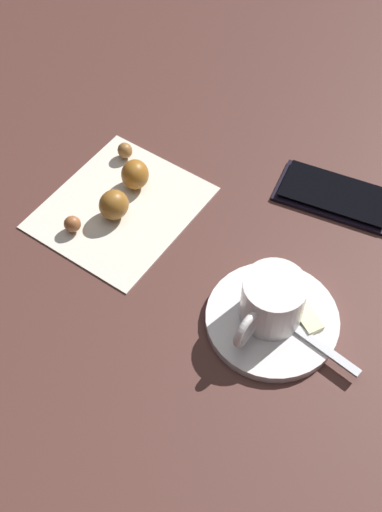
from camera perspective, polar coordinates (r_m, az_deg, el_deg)
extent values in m
plane|color=#4D2C26|center=(0.74, 0.39, 0.89)|extent=(1.80, 1.80, 0.00)
cylinder|color=white|center=(0.69, 7.13, -5.69)|extent=(0.14, 0.14, 0.01)
cylinder|color=white|center=(0.66, 7.02, -4.09)|extent=(0.07, 0.07, 0.06)
cylinder|color=#412716|center=(0.65, 7.12, -3.56)|extent=(0.05, 0.05, 0.00)
torus|color=white|center=(0.64, 5.00, -6.49)|extent=(0.02, 0.04, 0.04)
cube|color=silver|center=(0.67, 10.80, -7.43)|extent=(0.11, 0.03, 0.00)
ellipsoid|color=silver|center=(0.69, 6.09, -4.01)|extent=(0.03, 0.02, 0.01)
cube|color=beige|center=(0.69, 9.72, -4.60)|extent=(0.07, 0.03, 0.01)
cube|color=silver|center=(0.78, -6.25, 4.35)|extent=(0.21, 0.23, 0.00)
ellipsoid|color=#94542E|center=(0.76, -10.51, 2.83)|extent=(0.03, 0.03, 0.02)
ellipsoid|color=#905B21|center=(0.76, -6.88, 4.55)|extent=(0.04, 0.04, 0.04)
ellipsoid|color=#985D1F|center=(0.79, -5.07, 7.20)|extent=(0.05, 0.05, 0.04)
ellipsoid|color=brown|center=(0.83, -5.90, 9.33)|extent=(0.02, 0.02, 0.02)
cube|color=black|center=(0.80, 12.76, 5.26)|extent=(0.16, 0.13, 0.01)
cube|color=black|center=(0.80, 12.83, 5.50)|extent=(0.15, 0.12, 0.00)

